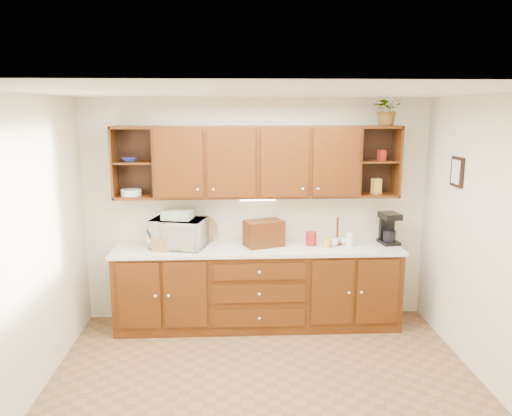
{
  "coord_description": "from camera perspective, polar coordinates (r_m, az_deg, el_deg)",
  "views": [
    {
      "loc": [
        -0.28,
        -3.98,
        2.47
      ],
      "look_at": [
        -0.04,
        1.15,
        1.45
      ],
      "focal_mm": 35.0,
      "sensor_mm": 36.0,
      "label": 1
    }
  ],
  "objects": [
    {
      "name": "framed_picture",
      "position": [
        5.42,
        22.01,
        3.85
      ],
      "size": [
        0.03,
        0.24,
        0.3
      ],
      "primitive_type": "cube",
      "color": "black",
      "rests_on": "right_wall"
    },
    {
      "name": "pantry_box_red",
      "position": [
        5.82,
        14.17,
        5.87
      ],
      "size": [
        0.09,
        0.09,
        0.12
      ],
      "primitive_type": "cube",
      "rotation": [
        0.0,
        0.0,
        0.25
      ],
      "color": "maroon",
      "rests_on": "upper_cabinets"
    },
    {
      "name": "undercabinet_light",
      "position": [
        5.62,
        0.18,
        0.98
      ],
      "size": [
        0.4,
        0.05,
        0.02
      ],
      "primitive_type": "cube",
      "color": "white",
      "rests_on": "upper_cabinets"
    },
    {
      "name": "canister_yellow",
      "position": [
        5.67,
        8.11,
        -4.0
      ],
      "size": [
        0.11,
        0.11,
        0.1
      ],
      "primitive_type": "cylinder",
      "rotation": [
        0.0,
        0.0,
        -0.43
      ],
      "color": "gold",
      "rests_on": "countertop"
    },
    {
      "name": "mug_tree",
      "position": [
        5.82,
        9.25,
        -3.64
      ],
      "size": [
        0.28,
        0.28,
        0.32
      ],
      "rotation": [
        0.0,
        0.0,
        -0.2
      ],
      "color": "#3B1706",
      "rests_on": "countertop"
    },
    {
      "name": "wicker_basket",
      "position": [
        5.62,
        -10.77,
        -3.97
      ],
      "size": [
        0.3,
        0.3,
        0.15
      ],
      "primitive_type": "cylinder",
      "rotation": [
        0.0,
        0.0,
        -0.4
      ],
      "color": "#A27E43",
      "rests_on": "countertop"
    },
    {
      "name": "wine_bottle",
      "position": [
        5.79,
        -7.78,
        -2.72
      ],
      "size": [
        0.08,
        0.08,
        0.29
      ],
      "primitive_type": "cylinder",
      "rotation": [
        0.0,
        0.0,
        0.11
      ],
      "color": "black",
      "rests_on": "countertop"
    },
    {
      "name": "canister_white",
      "position": [
        5.75,
        10.68,
        -3.55
      ],
      "size": [
        0.11,
        0.11,
        0.16
      ],
      "primitive_type": "cylinder",
      "rotation": [
        0.0,
        0.0,
        0.43
      ],
      "color": "white",
      "rests_on": "countertop"
    },
    {
      "name": "right_wall",
      "position": [
        4.74,
        26.24,
        -4.25
      ],
      "size": [
        0.0,
        3.5,
        3.5
      ],
      "primitive_type": "plane",
      "rotation": [
        1.57,
        0.0,
        -1.57
      ],
      "color": "#F0E9CA",
      "rests_on": "floor"
    },
    {
      "name": "left_wall",
      "position": [
        4.49,
        -25.21,
        -4.95
      ],
      "size": [
        0.0,
        3.5,
        3.5
      ],
      "primitive_type": "plane",
      "rotation": [
        1.57,
        0.0,
        1.57
      ],
      "color": "#F0E9CA",
      "rests_on": "floor"
    },
    {
      "name": "floor",
      "position": [
        4.7,
        1.18,
        -20.5
      ],
      "size": [
        4.0,
        4.0,
        0.0
      ],
      "primitive_type": "plane",
      "color": "#88603F",
      "rests_on": "ground"
    },
    {
      "name": "microwave",
      "position": [
        5.66,
        -8.89,
        -2.86
      ],
      "size": [
        0.67,
        0.54,
        0.33
      ],
      "primitive_type": "imported",
      "rotation": [
        0.0,
        0.0,
        -0.26
      ],
      "color": "white",
      "rests_on": "countertop"
    },
    {
      "name": "ceiling",
      "position": [
        4.0,
        1.34,
        13.1
      ],
      "size": [
        4.0,
        4.0,
        0.0
      ],
      "primitive_type": "plane",
      "rotation": [
        3.14,
        0.0,
        0.0
      ],
      "color": "white",
      "rests_on": "back_wall"
    },
    {
      "name": "coffee_maker",
      "position": [
        5.97,
        14.93,
        -2.29
      ],
      "size": [
        0.23,
        0.28,
        0.36
      ],
      "rotation": [
        0.0,
        0.0,
        0.16
      ],
      "color": "black",
      "rests_on": "countertop"
    },
    {
      "name": "woven_tray",
      "position": [
        5.88,
        -5.95,
        -3.8
      ],
      "size": [
        0.32,
        0.1,
        0.31
      ],
      "primitive_type": "cylinder",
      "rotation": [
        1.36,
        0.0,
        0.06
      ],
      "color": "#A27E43",
      "rests_on": "countertop"
    },
    {
      "name": "towel_stack",
      "position": [
        5.62,
        -8.96,
        -0.78
      ],
      "size": [
        0.36,
        0.29,
        0.09
      ],
      "primitive_type": "cube",
      "rotation": [
        0.0,
        0.0,
        -0.21
      ],
      "color": "#E4EC6F",
      "rests_on": "microwave"
    },
    {
      "name": "pantry_box_yellow",
      "position": [
        5.85,
        13.58,
        2.45
      ],
      "size": [
        0.12,
        0.11,
        0.17
      ],
      "primitive_type": "cube",
      "rotation": [
        0.0,
        0.0,
        0.35
      ],
      "color": "gold",
      "rests_on": "upper_cabinets"
    },
    {
      "name": "back_wall",
      "position": [
        5.86,
        0.07,
        -0.28
      ],
      "size": [
        4.0,
        0.0,
        4.0
      ],
      "primitive_type": "plane",
      "rotation": [
        1.57,
        0.0,
        0.0
      ],
      "color": "#F0E9CA",
      "rests_on": "floor"
    },
    {
      "name": "countertop",
      "position": [
        5.65,
        0.23,
        -4.69
      ],
      "size": [
        3.24,
        0.64,
        0.04
      ],
      "primitive_type": "cube",
      "color": "white",
      "rests_on": "base_cabinets"
    },
    {
      "name": "plate_stack",
      "position": [
        5.75,
        -14.08,
        1.75
      ],
      "size": [
        0.3,
        0.3,
        0.07
      ],
      "primitive_type": "cylinder",
      "rotation": [
        0.0,
        0.0,
        0.43
      ],
      "color": "white",
      "rests_on": "upper_cabinets"
    },
    {
      "name": "bread_box",
      "position": [
        5.66,
        0.9,
        -2.91
      ],
      "size": [
        0.48,
        0.39,
        0.29
      ],
      "primitive_type": "cube",
      "rotation": [
        0.0,
        0.0,
        0.36
      ],
      "color": "#3B1706",
      "rests_on": "countertop"
    },
    {
      "name": "base_cabinets",
      "position": [
        5.8,
        0.22,
        -9.12
      ],
      "size": [
        3.2,
        0.6,
        0.9
      ],
      "primitive_type": "cube",
      "color": "#3B1706",
      "rests_on": "floor"
    },
    {
      "name": "upper_cabinets",
      "position": [
        5.61,
        0.26,
        5.34
      ],
      "size": [
        3.2,
        0.33,
        0.8
      ],
      "color": "#3B1706",
      "rests_on": "back_wall"
    },
    {
      "name": "bowl_stack",
      "position": [
        5.69,
        -14.26,
        5.37
      ],
      "size": [
        0.22,
        0.22,
        0.04
      ],
      "primitive_type": "imported",
      "rotation": [
        0.0,
        0.0,
        0.26
      ],
      "color": "navy",
      "rests_on": "upper_cabinets"
    },
    {
      "name": "canister_red",
      "position": [
        5.73,
        6.33,
        -3.51
      ],
      "size": [
        0.15,
        0.15,
        0.15
      ],
      "primitive_type": "cylinder",
      "rotation": [
        0.0,
        0.0,
        -0.36
      ],
      "color": "maroon",
      "rests_on": "countertop"
    },
    {
      "name": "potted_plant",
      "position": [
        5.77,
        14.78,
        10.9
      ],
      "size": [
        0.41,
        0.39,
        0.36
      ],
      "primitive_type": "imported",
      "rotation": [
        0.0,
        0.0,
        0.42
      ],
      "color": "#999999",
      "rests_on": "upper_cabinets"
    }
  ]
}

